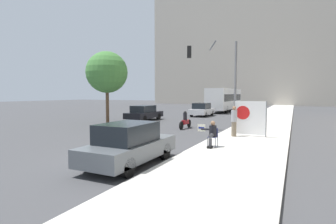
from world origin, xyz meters
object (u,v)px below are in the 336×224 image
traffic_light_pole (219,70)px  car_on_road_nearest (144,113)px  parked_car_curbside (129,144)px  street_tree_near_curb (107,72)px  seated_protester (212,133)px  city_bus_on_road (225,98)px  motorcycle_on_road (185,121)px  jogger_on_sidewalk (234,121)px  car_on_road_midblock (202,110)px  protest_banner (249,118)px

traffic_light_pole → car_on_road_nearest: 9.40m
parked_car_curbside → street_tree_near_curb: 14.41m
seated_protester → city_bus_on_road: (-5.83, 26.24, 1.13)m
motorcycle_on_road → street_tree_near_curb: bearing=179.3°
traffic_light_pole → jogger_on_sidewalk: bearing=-61.6°
car_on_road_nearest → street_tree_near_curb: 5.35m
city_bus_on_road → car_on_road_nearest: bearing=-103.4°
car_on_road_midblock → jogger_on_sidewalk: bearing=-64.5°
parked_car_curbside → city_bus_on_road: size_ratio=0.36×
car_on_road_nearest → motorcycle_on_road: 6.82m
car_on_road_nearest → car_on_road_midblock: 8.00m
city_bus_on_road → motorcycle_on_road: size_ratio=5.34×
parked_car_curbside → motorcycle_on_road: size_ratio=1.94×
seated_protester → street_tree_near_curb: size_ratio=0.19×
car_on_road_midblock → motorcycle_on_road: 11.08m
traffic_light_pole → parked_car_curbside: size_ratio=1.49×
jogger_on_sidewalk → city_bus_on_road: size_ratio=0.15×
traffic_light_pole → city_bus_on_road: (-4.26, 19.35, -2.41)m
jogger_on_sidewalk → street_tree_near_curb: (-11.57, 3.01, 3.41)m
motorcycle_on_road → street_tree_near_curb: street_tree_near_curb is taller
car_on_road_nearest → car_on_road_midblock: car_on_road_midblock is taller
seated_protester → jogger_on_sidewalk: size_ratio=0.69×
traffic_light_pole → street_tree_near_curb: bearing=-177.4°
car_on_road_midblock → street_tree_near_curb: size_ratio=0.67×
car_on_road_midblock → parked_car_curbside: bearing=-78.4°
city_bus_on_road → car_on_road_midblock: bearing=-92.7°
jogger_on_sidewalk → street_tree_near_curb: street_tree_near_curb is taller
protest_banner → parked_car_curbside: (-3.02, -7.80, -0.44)m
protest_banner → city_bus_on_road: size_ratio=0.18×
jogger_on_sidewalk → city_bus_on_road: bearing=-107.4°
seated_protester → car_on_road_nearest: 13.91m
protest_banner → traffic_light_pole: bearing=131.5°
traffic_light_pole → motorcycle_on_road: 4.46m
parked_car_curbside → protest_banner: bearing=68.9°
jogger_on_sidewalk → protest_banner: 0.92m
jogger_on_sidewalk → car_on_road_nearest: 11.94m
protest_banner → car_on_road_nearest: bearing=150.6°
seated_protester → car_on_road_midblock: 18.29m
street_tree_near_curb → car_on_road_midblock: bearing=65.0°
jogger_on_sidewalk → seated_protester: bearing=52.6°
protest_banner → traffic_light_pole: traffic_light_pole is taller
protest_banner → motorcycle_on_road: protest_banner is taller
city_bus_on_road → parked_car_curbside: bearing=-82.6°
traffic_light_pole → street_tree_near_curb: size_ratio=0.99×
seated_protester → city_bus_on_road: size_ratio=0.10×
parked_car_curbside → car_on_road_midblock: parked_car_curbside is taller
seated_protester → street_tree_near_curb: street_tree_near_curb is taller
city_bus_on_road → motorcycle_on_road: bearing=-84.5°
traffic_light_pole → city_bus_on_road: size_ratio=0.54×
traffic_light_pole → car_on_road_nearest: bearing=159.2°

